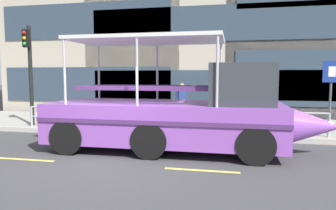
{
  "coord_description": "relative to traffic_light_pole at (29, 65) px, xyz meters",
  "views": [
    {
      "loc": [
        3.09,
        -7.82,
        2.25
      ],
      "look_at": [
        1.03,
        2.04,
        1.3
      ],
      "focal_mm": 33.24,
      "sensor_mm": 36.0,
      "label": 1
    }
  ],
  "objects": [
    {
      "name": "ground_plane",
      "position": [
        5.21,
        -3.72,
        -2.69
      ],
      "size": [
        120.0,
        120.0,
        0.0
      ],
      "primitive_type": "plane",
      "color": "#3D3D3F"
    },
    {
      "name": "sidewalk",
      "position": [
        5.21,
        1.88,
        -2.6
      ],
      "size": [
        32.0,
        4.8,
        0.18
      ],
      "primitive_type": "cube",
      "color": "#99968E",
      "rests_on": "ground_plane"
    },
    {
      "name": "curb_guardrail",
      "position": [
        5.85,
        -0.27,
        -1.94
      ],
      "size": [
        11.39,
        0.09,
        0.83
      ],
      "color": "#9EA0A8",
      "rests_on": "sidewalk"
    },
    {
      "name": "curb_edge",
      "position": [
        5.21,
        -0.61,
        -2.6
      ],
      "size": [
        32.0,
        0.18,
        0.18
      ],
      "primitive_type": "cube",
      "color": "#B2ADA3",
      "rests_on": "ground_plane"
    },
    {
      "name": "traffic_light_pole",
      "position": [
        0.0,
        0.0,
        0.0
      ],
      "size": [
        0.24,
        0.46,
        4.14
      ],
      "color": "black",
      "rests_on": "sidewalk"
    },
    {
      "name": "duck_tour_boat",
      "position": [
        6.8,
        -2.37,
        -1.59
      ],
      "size": [
        8.66,
        2.68,
        3.38
      ],
      "color": "purple",
      "rests_on": "ground_plane"
    },
    {
      "name": "pedestrian_mid_left",
      "position": [
        6.25,
        1.04,
        -1.44
      ],
      "size": [
        0.45,
        0.33,
        1.77
      ],
      "color": "#47423D",
      "rests_on": "sidewalk"
    },
    {
      "name": "pedestrian_near_bow",
      "position": [
        9.12,
        0.45,
        -1.45
      ],
      "size": [
        0.47,
        0.3,
        1.74
      ],
      "color": "black",
      "rests_on": "sidewalk"
    },
    {
      "name": "parking_sign",
      "position": [
        11.71,
        0.43,
        -0.74
      ],
      "size": [
        0.6,
        0.12,
        2.6
      ],
      "color": "#4C4F54",
      "rests_on": "sidewalk"
    },
    {
      "name": "lane_centreline",
      "position": [
        5.21,
        -4.31,
        -2.68
      ],
      "size": [
        25.8,
        0.12,
        0.01
      ],
      "color": "#DBD64C",
      "rests_on": "ground_plane"
    }
  ]
}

